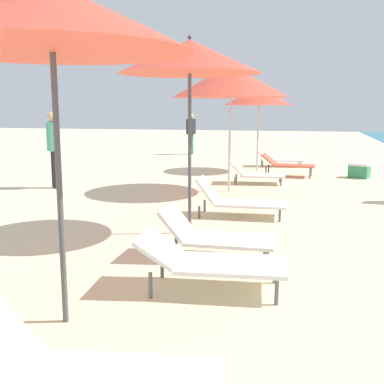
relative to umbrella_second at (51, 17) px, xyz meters
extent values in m
cylinder|color=#4C4C51|center=(0.00, 0.00, -1.38)|extent=(0.05, 0.05, 2.25)
cone|color=#E54C38|center=(0.00, 0.00, 0.00)|extent=(2.23, 2.23, 0.53)
cube|color=white|center=(1.28, 1.02, -2.23)|extent=(1.14, 0.76, 0.04)
cube|color=white|center=(0.55, 0.95, -2.09)|extent=(0.47, 0.70, 0.29)
cylinder|color=#59595E|center=(1.69, 1.34, -2.38)|extent=(0.04, 0.04, 0.26)
cylinder|color=#59595E|center=(1.74, 0.78, -2.38)|extent=(0.04, 0.04, 0.26)
cylinder|color=#59595E|center=(0.49, 1.22, -2.38)|extent=(0.04, 0.04, 0.26)
cylinder|color=#59595E|center=(0.55, 0.67, -2.38)|extent=(0.04, 0.04, 0.26)
cylinder|color=#59595E|center=(0.11, -1.03, -2.39)|extent=(0.04, 0.04, 0.24)
cylinder|color=#4C4C51|center=(0.33, 3.11, -1.36)|extent=(0.05, 0.05, 2.29)
cone|color=#E54C38|center=(0.33, 3.11, 0.01)|extent=(2.00, 2.00, 0.46)
sphere|color=#4C4C51|center=(0.33, 3.11, 0.27)|extent=(0.06, 0.06, 0.06)
cube|color=white|center=(1.09, 4.39, -2.28)|extent=(1.20, 0.68, 0.04)
cube|color=white|center=(0.35, 4.36, -2.06)|extent=(0.36, 0.65, 0.42)
cylinder|color=#59595E|center=(1.56, 4.67, -2.40)|extent=(0.04, 0.04, 0.21)
cylinder|color=#59595E|center=(1.58, 4.14, -2.40)|extent=(0.04, 0.04, 0.21)
cylinder|color=#59595E|center=(0.24, 4.62, -2.40)|extent=(0.04, 0.04, 0.21)
cylinder|color=#59595E|center=(0.26, 4.09, -2.40)|extent=(0.04, 0.04, 0.21)
cube|color=white|center=(1.11, 2.03, -2.27)|extent=(1.08, 0.67, 0.04)
cube|color=white|center=(0.44, 2.01, -2.07)|extent=(0.33, 0.66, 0.38)
cylinder|color=#59595E|center=(1.54, 2.31, -2.40)|extent=(0.04, 0.04, 0.22)
cylinder|color=#59595E|center=(1.55, 1.76, -2.40)|extent=(0.04, 0.04, 0.22)
cylinder|color=#59595E|center=(0.36, 2.29, -2.40)|extent=(0.04, 0.04, 0.22)
cylinder|color=#59595E|center=(0.37, 1.74, -2.40)|extent=(0.04, 0.04, 0.22)
cylinder|color=silver|center=(0.32, 6.79, -1.48)|extent=(0.05, 0.05, 2.05)
cone|color=#E54C38|center=(0.32, 6.79, -0.11)|extent=(2.49, 2.49, 0.68)
sphere|color=silver|center=(0.32, 6.79, 0.26)|extent=(0.06, 0.06, 0.06)
cube|color=white|center=(0.99, 8.06, -2.30)|extent=(1.05, 0.77, 0.04)
cube|color=white|center=(0.34, 8.00, -2.14)|extent=(0.40, 0.70, 0.32)
cylinder|color=#59595E|center=(1.35, 8.39, -2.41)|extent=(0.04, 0.04, 0.19)
cylinder|color=#59595E|center=(1.41, 7.82, -2.41)|extent=(0.04, 0.04, 0.19)
cylinder|color=#59595E|center=(0.27, 8.28, -2.41)|extent=(0.04, 0.04, 0.19)
cylinder|color=#59595E|center=(0.33, 7.71, -2.41)|extent=(0.04, 0.04, 0.19)
cylinder|color=silver|center=(0.57, 10.48, -1.55)|extent=(0.05, 0.05, 1.91)
cone|color=#E54C38|center=(0.57, 10.48, -0.33)|extent=(1.98, 1.98, 0.52)
sphere|color=silver|center=(0.57, 10.48, -0.04)|extent=(0.06, 0.06, 0.06)
cube|color=white|center=(1.35, 11.75, -2.30)|extent=(1.13, 0.78, 0.04)
cube|color=white|center=(0.64, 11.65, -2.15)|extent=(0.48, 0.69, 0.28)
cylinder|color=#59595E|center=(1.73, 12.08, -2.41)|extent=(0.04, 0.04, 0.19)
cylinder|color=#59595E|center=(1.81, 11.54, -2.41)|extent=(0.04, 0.04, 0.19)
cylinder|color=#59595E|center=(0.57, 11.92, -2.41)|extent=(0.04, 0.04, 0.19)
cylinder|color=#59595E|center=(0.65, 11.38, -2.41)|extent=(0.04, 0.04, 0.19)
cube|color=#D8593F|center=(1.68, 9.49, -2.21)|extent=(1.08, 0.68, 0.04)
cube|color=#D8593F|center=(0.98, 9.53, -2.05)|extent=(0.42, 0.63, 0.31)
cylinder|color=#59595E|center=(2.11, 9.72, -2.37)|extent=(0.04, 0.04, 0.28)
cylinder|color=#59595E|center=(2.08, 9.21, -2.37)|extent=(0.04, 0.04, 0.28)
cylinder|color=#59595E|center=(0.96, 9.79, -2.37)|extent=(0.04, 0.04, 0.28)
cylinder|color=#59595E|center=(0.93, 9.28, -2.37)|extent=(0.04, 0.04, 0.28)
cylinder|color=#3F9972|center=(-2.50, 15.04, -2.11)|extent=(0.11, 0.11, 0.80)
cylinder|color=#3F9972|center=(-2.56, 14.88, -2.11)|extent=(0.11, 0.11, 0.80)
cube|color=#262628|center=(-2.53, 14.96, -1.40)|extent=(0.33, 0.41, 0.60)
sphere|color=#D8A87F|center=(-2.53, 14.96, -0.99)|extent=(0.22, 0.22, 0.22)
cylinder|color=#262628|center=(-3.60, 6.24, -2.08)|extent=(0.11, 0.11, 0.86)
cylinder|color=#262628|center=(-3.71, 6.36, -2.08)|extent=(0.11, 0.11, 0.86)
cube|color=#3F9972|center=(-3.66, 6.30, -1.32)|extent=(0.41, 0.41, 0.65)
sphere|color=#D8A87F|center=(-3.66, 6.30, -0.88)|extent=(0.23, 0.23, 0.23)
cube|color=#338C59|center=(3.35, 9.66, -2.34)|extent=(0.59, 0.50, 0.33)
cube|color=white|center=(3.35, 9.66, -2.15)|extent=(0.60, 0.51, 0.06)
camera|label=1|loc=(1.96, -3.47, -0.70)|focal=44.31mm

